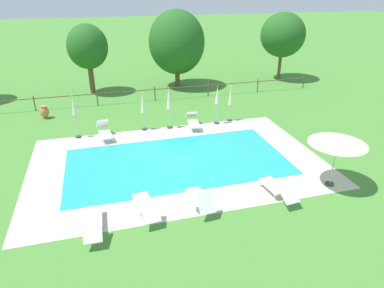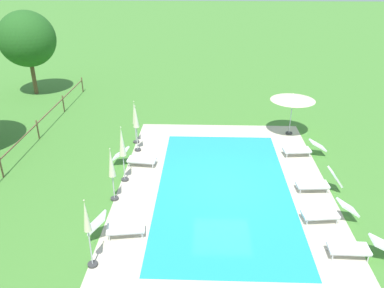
{
  "view_description": "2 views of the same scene",
  "coord_description": "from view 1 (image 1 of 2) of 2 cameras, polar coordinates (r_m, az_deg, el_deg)",
  "views": [
    {
      "loc": [
        -3.24,
        -14.27,
        7.84
      ],
      "look_at": [
        0.87,
        0.5,
        0.6
      ],
      "focal_mm": 32.02,
      "sensor_mm": 36.0,
      "label": 1
    },
    {
      "loc": [
        -14.08,
        0.82,
        8.71
      ],
      "look_at": [
        1.94,
        1.39,
        1.12
      ],
      "focal_mm": 36.81,
      "sensor_mm": 36.0,
      "label": 2
    }
  ],
  "objects": [
    {
      "name": "ground_plane",
      "position": [
        16.6,
        -2.42,
        -2.93
      ],
      "size": [
        160.0,
        160.0,
        0.0
      ],
      "primitive_type": "plane",
      "color": "#478433"
    },
    {
      "name": "pool_deck_paving",
      "position": [
        16.6,
        -2.42,
        -2.91
      ],
      "size": [
        13.79,
        8.78,
        0.01
      ],
      "primitive_type": "cube",
      "color": "beige",
      "rests_on": "ground"
    },
    {
      "name": "swimming_pool_water",
      "position": [
        16.6,
        -2.42,
        -2.91
      ],
      "size": [
        10.45,
        5.44,
        0.01
      ],
      "primitive_type": "cube",
      "color": "#23A8C1",
      "rests_on": "ground"
    },
    {
      "name": "pool_coping_rim",
      "position": [
        16.6,
        -2.42,
        -2.9
      ],
      "size": [
        10.93,
        5.92,
        0.01
      ],
      "color": "beige",
      "rests_on": "ground"
    },
    {
      "name": "sun_lounger_north_near_steps",
      "position": [
        14.28,
        14.02,
        -7.15
      ],
      "size": [
        0.81,
        2.09,
        0.78
      ],
      "color": "white",
      "rests_on": "ground"
    },
    {
      "name": "sun_lounger_north_mid",
      "position": [
        13.0,
        -7.77,
        -10.08
      ],
      "size": [
        0.81,
        2.06,
        0.82
      ],
      "color": "white",
      "rests_on": "ground"
    },
    {
      "name": "sun_lounger_north_far",
      "position": [
        19.51,
        -14.32,
        2.0
      ],
      "size": [
        0.87,
        1.98,
        0.94
      ],
      "color": "white",
      "rests_on": "ground"
    },
    {
      "name": "sun_lounger_north_end",
      "position": [
        12.62,
        -16.14,
        -12.29
      ],
      "size": [
        0.64,
        2.08,
        0.73
      ],
      "color": "white",
      "rests_on": "ground"
    },
    {
      "name": "sun_lounger_south_near_corner",
      "position": [
        13.18,
        1.32,
        -9.12
      ],
      "size": [
        0.72,
        1.85,
        1.02
      ],
      "color": "white",
      "rests_on": "ground"
    },
    {
      "name": "sun_lounger_south_far",
      "position": [
        20.39,
        0.23,
        3.79
      ],
      "size": [
        0.78,
        2.05,
        0.83
      ],
      "color": "white",
      "rests_on": "ground"
    },
    {
      "name": "patio_umbrella_open_foreground",
      "position": [
        14.98,
        23.16,
        0.6
      ],
      "size": [
        2.35,
        2.35,
        2.33
      ],
      "color": "#383838",
      "rests_on": "ground"
    },
    {
      "name": "patio_umbrella_closed_row_west",
      "position": [
        19.83,
        -8.18,
        6.35
      ],
      "size": [
        0.32,
        0.32,
        2.27
      ],
      "color": "#383838",
      "rests_on": "ground"
    },
    {
      "name": "patio_umbrella_closed_row_mid_west",
      "position": [
        21.14,
        6.42,
        7.56
      ],
      "size": [
        0.32,
        0.32,
        2.28
      ],
      "color": "#383838",
      "rests_on": "ground"
    },
    {
      "name": "patio_umbrella_closed_row_centre",
      "position": [
        19.61,
        -19.03,
        5.33
      ],
      "size": [
        0.32,
        0.32,
        2.44
      ],
      "color": "#383838",
      "rests_on": "ground"
    },
    {
      "name": "patio_umbrella_closed_row_mid_east",
      "position": [
        20.56,
        4.24,
        7.63
      ],
      "size": [
        0.32,
        0.32,
        2.38
      ],
      "color": "#383838",
      "rests_on": "ground"
    },
    {
      "name": "patio_umbrella_closed_row_east",
      "position": [
        19.87,
        -3.87,
        7.22
      ],
      "size": [
        0.32,
        0.32,
        2.52
      ],
      "color": "#383838",
      "rests_on": "ground"
    },
    {
      "name": "terracotta_urn_near_fence",
      "position": [
        23.68,
        -23.36,
        4.96
      ],
      "size": [
        0.54,
        0.54,
        0.82
      ],
      "color": "#C67547",
      "rests_on": "ground"
    },
    {
      "name": "perimeter_fence",
      "position": [
        25.24,
        -6.21,
        8.73
      ],
      "size": [
        24.56,
        0.08,
        1.05
      ],
      "color": "brown",
      "rests_on": "ground"
    },
    {
      "name": "tree_far_west",
      "position": [
        28.23,
        -2.56,
        16.55
      ],
      "size": [
        4.42,
        4.42,
        6.06
      ],
      "color": "brown",
      "rests_on": "ground"
    },
    {
      "name": "tree_centre",
      "position": [
        31.52,
        14.9,
        17.14
      ],
      "size": [
        3.77,
        3.77,
        5.67
      ],
      "color": "brown",
      "rests_on": "ground"
    },
    {
      "name": "tree_east_mid",
      "position": [
        27.52,
        -17.01,
        15.2
      ],
      "size": [
        2.99,
        2.99,
        5.19
      ],
      "color": "brown",
      "rests_on": "ground"
    }
  ]
}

